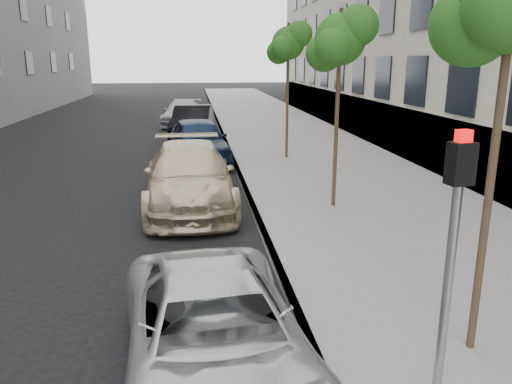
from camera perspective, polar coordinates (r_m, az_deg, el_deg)
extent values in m
cube|color=gray|center=(28.45, 2.16, 7.54)|extent=(6.40, 72.00, 0.14)
cube|color=#9E9B93|center=(28.12, -4.19, 7.42)|extent=(0.15, 72.00, 0.14)
cylinder|color=#38281C|center=(6.46, 25.51, 3.59)|extent=(0.10, 0.10, 4.98)
sphere|color=#1A5F18|center=(6.43, 23.47, 17.18)|extent=(0.96, 0.96, 0.96)
cylinder|color=#38281C|center=(12.40, 9.25, 9.07)|extent=(0.10, 0.10, 4.74)
sphere|color=#1A5F18|center=(12.34, 9.58, 16.81)|extent=(1.20, 1.20, 1.20)
sphere|color=#1A5F18|center=(12.27, 11.57, 18.13)|extent=(0.96, 0.96, 0.96)
sphere|color=#1A5F18|center=(12.50, 7.82, 15.47)|extent=(0.90, 0.90, 0.90)
cylinder|color=#38281C|center=(18.70, 3.62, 11.33)|extent=(0.10, 0.10, 4.85)
sphere|color=#1A5F18|center=(18.67, 3.71, 16.62)|extent=(1.18, 1.18, 1.18)
sphere|color=#1A5F18|center=(18.55, 4.96, 17.53)|extent=(0.95, 0.95, 0.95)
sphere|color=#1A5F18|center=(18.86, 2.61, 15.70)|extent=(0.89, 0.89, 0.89)
cylinder|color=#939699|center=(5.68, 20.93, -11.09)|extent=(0.10, 0.10, 2.41)
cube|color=black|center=(5.24, 22.36, 3.03)|extent=(0.26, 0.21, 0.42)
cube|color=red|center=(5.19, 22.66, 5.94)|extent=(0.15, 0.12, 0.12)
imported|color=silver|center=(6.10, -4.74, -15.85)|extent=(2.49, 4.68, 1.25)
imported|color=beige|center=(13.09, -7.63, 1.83)|extent=(2.38, 5.56, 1.60)
imported|color=#11203A|center=(18.73, -6.59, 5.89)|extent=(2.49, 5.00, 1.64)
imported|color=black|center=(24.12, -7.26, 7.84)|extent=(2.20, 5.01, 1.60)
imported|color=#A7AAAF|center=(29.54, -8.41, 8.90)|extent=(2.55, 5.03, 1.40)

